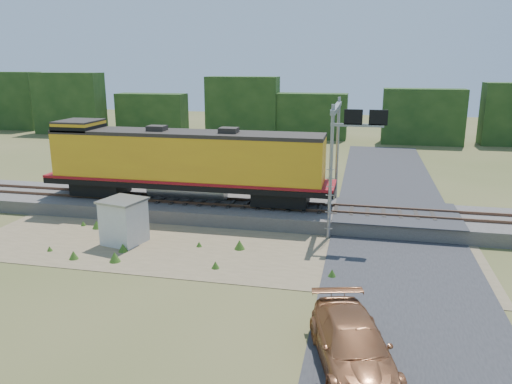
% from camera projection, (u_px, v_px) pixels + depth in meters
% --- Properties ---
extents(ground, '(140.00, 140.00, 0.00)m').
position_uv_depth(ground, '(254.00, 255.00, 24.45)').
color(ground, '#475123').
rests_on(ground, ground).
extents(ballast, '(70.00, 5.00, 0.80)m').
position_uv_depth(ballast, '(275.00, 212.00, 30.02)').
color(ballast, slate).
rests_on(ballast, ground).
extents(rails, '(70.00, 1.54, 0.16)m').
position_uv_depth(rails, '(275.00, 205.00, 29.90)').
color(rails, brown).
rests_on(rails, ballast).
extents(dirt_shoulder, '(26.00, 8.00, 0.03)m').
position_uv_depth(dirt_shoulder, '(217.00, 248.00, 25.33)').
color(dirt_shoulder, '#8C7754').
rests_on(dirt_shoulder, ground).
extents(road, '(7.00, 66.00, 0.86)m').
position_uv_depth(road, '(401.00, 259.00, 23.68)').
color(road, '#38383A').
rests_on(road, ground).
extents(tree_line_north, '(130.00, 3.00, 6.50)m').
position_uv_depth(tree_line_north, '(323.00, 115.00, 59.60)').
color(tree_line_north, '#1A3714').
rests_on(tree_line_north, ground).
extents(weed_clumps, '(15.00, 6.20, 0.56)m').
position_uv_depth(weed_clumps, '(187.00, 249.00, 25.27)').
color(weed_clumps, '#36601B').
rests_on(weed_clumps, ground).
extents(locomotive, '(18.11, 2.76, 4.67)m').
position_uv_depth(locomotive, '(182.00, 162.00, 30.50)').
color(locomotive, black).
rests_on(locomotive, rails).
extents(shed, '(2.38, 2.38, 2.36)m').
position_uv_depth(shed, '(124.00, 221.00, 25.76)').
color(shed, silver).
rests_on(shed, ground).
extents(signal_gantry, '(2.82, 6.20, 7.12)m').
position_uv_depth(signal_gantry, '(341.00, 134.00, 27.37)').
color(signal_gantry, gray).
rests_on(signal_gantry, ground).
extents(car, '(3.40, 5.60, 1.52)m').
position_uv_depth(car, '(353.00, 345.00, 15.26)').
color(car, '#9E623A').
rests_on(car, ground).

